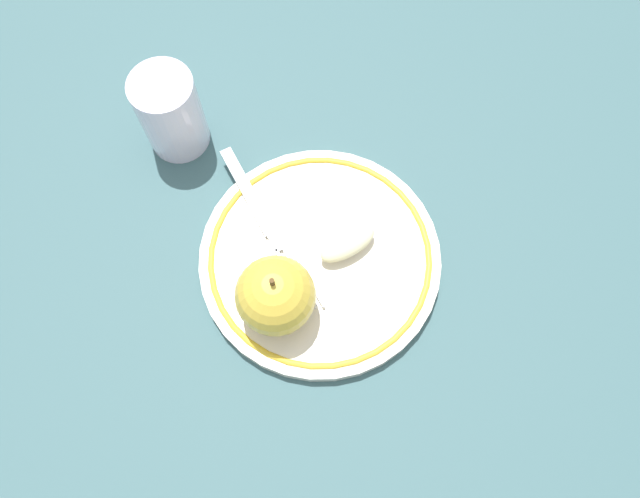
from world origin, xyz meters
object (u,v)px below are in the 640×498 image
object	(u,v)px
fork	(264,222)
drinking_glass	(171,113)
plate	(320,259)
apple_slice_front	(347,244)
apple_red_whole	(275,296)

from	to	relation	value
fork	drinking_glass	distance (m)	0.14
plate	drinking_glass	distance (m)	0.21
plate	apple_slice_front	bearing A→B (deg)	-167.08
fork	drinking_glass	bearing A→B (deg)	-166.34
plate	apple_red_whole	bearing A→B (deg)	44.93
plate	apple_slice_front	distance (m)	0.03
plate	fork	bearing A→B (deg)	-39.62
apple_slice_front	plate	bearing A→B (deg)	168.51
plate	apple_slice_front	size ratio (longest dim) A/B	4.01
fork	apple_red_whole	bearing A→B (deg)	-17.79
plate	fork	size ratio (longest dim) A/B	1.27
apple_slice_front	drinking_glass	world-z (taller)	drinking_glass
plate	fork	distance (m)	0.07
plate	apple_slice_front	xyz separation A→B (m)	(-0.03, -0.01, 0.02)
apple_slice_front	drinking_glass	distance (m)	0.22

